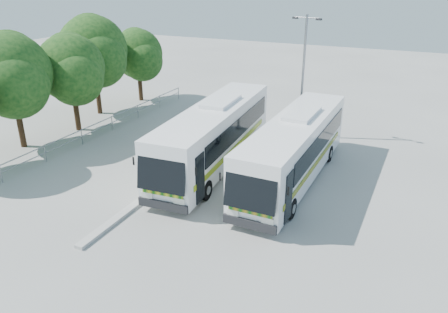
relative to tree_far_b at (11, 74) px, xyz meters
The scene contains 10 objects.
ground 13.85m from the tree_far_b, ahead, with size 100.00×100.00×0.00m, color #A6A6A0.
kerb_divider 11.65m from the tree_far_b, ahead, with size 0.40×16.00×0.15m, color #B2B2AD.
railing 5.62m from the tree_far_b, 42.90° to the left, with size 0.06×22.00×1.00m.
tree_far_b is the anchor object (origin of this frame).
tree_far_c 4.01m from the tree_far_b, 77.09° to the left, with size 4.97×4.69×6.49m.
tree_far_d 7.61m from the tree_far_b, 92.23° to the left, with size 5.62×5.30×7.33m.
tree_far_e 12.13m from the tree_far_b, 88.17° to the left, with size 4.54×4.28×5.92m.
coach_main 12.54m from the tree_far_b, 11.04° to the left, with size 3.22×12.25×3.36m.
coach_adjacent 16.93m from the tree_far_b, ahead, with size 2.68×11.80×3.26m.
lamppost 17.48m from the tree_far_b, 30.78° to the left, with size 1.88×0.54×7.74m.
Camera 1 is at (8.89, -16.61, 9.98)m, focal length 35.00 mm.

